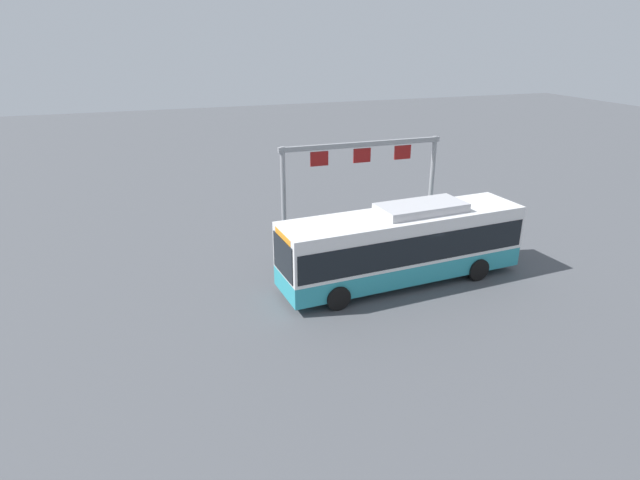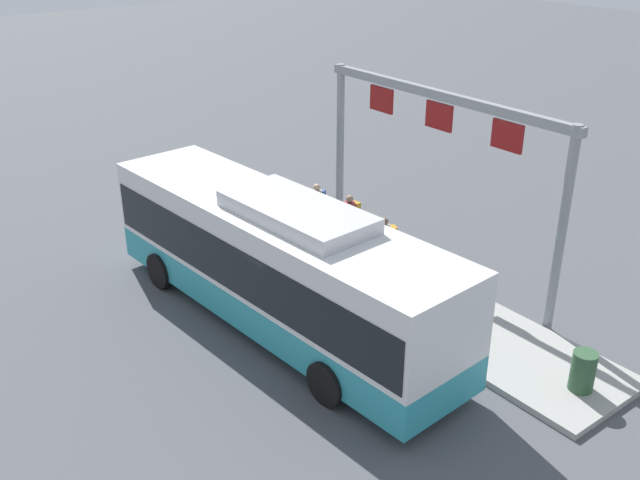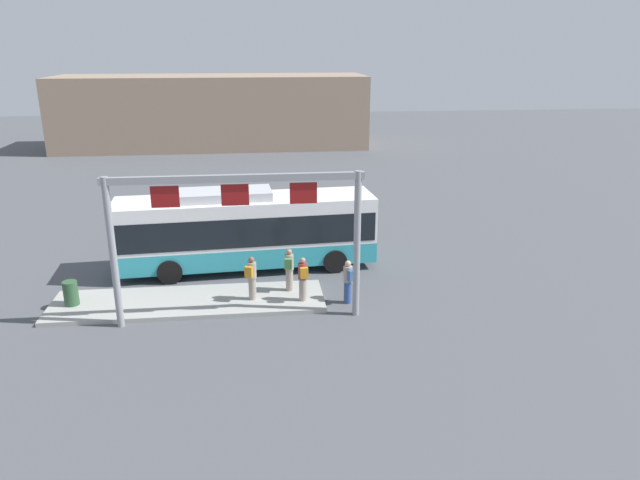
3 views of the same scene
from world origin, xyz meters
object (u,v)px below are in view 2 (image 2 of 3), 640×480
person_waiting_near (350,220)px  person_waiting_far (333,233)px  person_waiting_mid (385,244)px  trash_bin (583,371)px  person_boarding (317,207)px  bus_main (276,258)px

person_waiting_near → person_waiting_far: size_ratio=1.00×
person_waiting_mid → trash_bin: person_waiting_mid is taller
person_waiting_mid → person_waiting_far: (1.42, 0.68, 0.00)m
person_boarding → person_waiting_far: person_waiting_far is taller
bus_main → person_waiting_mid: 3.80m
person_waiting_near → person_waiting_far: 1.08m
person_boarding → trash_bin: bearing=62.3°
person_boarding → trash_bin: 10.08m
person_boarding → person_waiting_near: 1.68m
trash_bin → person_waiting_far: bearing=2.9°
person_boarding → person_waiting_near: size_ratio=1.00×
person_boarding → person_waiting_far: size_ratio=1.00×
person_boarding → person_waiting_near: person_waiting_near is taller
person_boarding → bus_main: bearing=18.2°
bus_main → person_waiting_mid: bus_main is taller
person_waiting_near → trash_bin: (-8.38, 0.59, -0.44)m
person_waiting_mid → trash_bin: bearing=111.2°
person_waiting_near → person_boarding: bearing=-98.7°
bus_main → trash_bin: 7.31m
person_waiting_near → person_waiting_mid: 1.89m
bus_main → person_boarding: size_ratio=6.55×
person_waiting_far → trash_bin: size_ratio=1.86×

